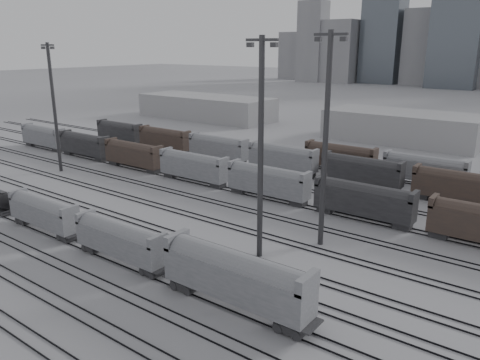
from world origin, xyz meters
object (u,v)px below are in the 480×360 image
Objects in this scene: hopper_car_a at (43,211)px; hopper_car_c at (236,275)px; light_mast_c at (261,146)px; hopper_car_b at (120,239)px.

hopper_car_a is 33.67m from hopper_car_c.
hopper_car_c is at bearing -66.53° from light_mast_c.
hopper_car_c is at bearing 0.00° from hopper_car_b.
hopper_car_c reaches higher than hopper_car_b.
light_mast_c is (28.72, 11.39, 11.01)m from hopper_car_a.
hopper_car_a is 32.80m from light_mast_c.
hopper_car_b is 0.52× the size of light_mast_c.
hopper_car_c is (17.35, 0.00, 0.63)m from hopper_car_b.
light_mast_c is at bearing 113.47° from hopper_car_c.
light_mast_c reaches higher than hopper_car_c.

